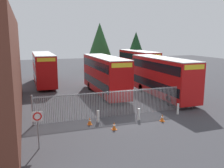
# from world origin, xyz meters

# --- Properties ---
(ground_plane) EXTENTS (100.00, 100.00, 0.00)m
(ground_plane) POSITION_xyz_m (0.00, 8.00, 0.00)
(ground_plane) COLOR #3D3D42
(palisade_fence) EXTENTS (14.63, 0.14, 2.35)m
(palisade_fence) POSITION_xyz_m (-0.55, 0.00, 1.18)
(palisade_fence) COLOR gray
(palisade_fence) RESTS_ON ground
(double_decker_bus_near_gate) EXTENTS (2.54, 10.81, 4.42)m
(double_decker_bus_near_gate) POSITION_xyz_m (6.15, 4.65, 2.42)
(double_decker_bus_near_gate) COLOR red
(double_decker_bus_near_gate) RESTS_ON ground
(double_decker_bus_behind_fence_left) EXTENTS (2.54, 10.81, 4.42)m
(double_decker_bus_behind_fence_left) POSITION_xyz_m (0.59, 8.18, 2.42)
(double_decker_bus_behind_fence_left) COLOR #B70C0C
(double_decker_bus_behind_fence_left) RESTS_ON ground
(double_decker_bus_behind_fence_right) EXTENTS (2.54, 10.81, 4.42)m
(double_decker_bus_behind_fence_right) POSITION_xyz_m (-5.73, 16.49, 2.42)
(double_decker_bus_behind_fence_right) COLOR #B70C0C
(double_decker_bus_behind_fence_right) RESTS_ON ground
(double_decker_bus_far_back) EXTENTS (2.54, 10.81, 4.42)m
(double_decker_bus_far_back) POSITION_xyz_m (9.44, 17.98, 2.42)
(double_decker_bus_far_back) COLOR #B70C0C
(double_decker_bus_far_back) RESTS_ON ground
(bollard_near_left) EXTENTS (0.20, 0.20, 0.95)m
(bollard_near_left) POSITION_xyz_m (-2.91, -1.02, 0.47)
(bollard_near_left) COLOR silver
(bollard_near_left) RESTS_ON ground
(bollard_center_front) EXTENTS (0.20, 0.20, 0.95)m
(bollard_center_front) POSITION_xyz_m (0.35, -1.60, 0.47)
(bollard_center_front) COLOR silver
(bollard_center_front) RESTS_ON ground
(bollard_near_right) EXTENTS (0.20, 0.20, 0.95)m
(bollard_near_right) POSITION_xyz_m (4.24, -1.32, 0.47)
(bollard_near_right) COLOR silver
(bollard_near_right) RESTS_ON ground
(traffic_cone_by_gate) EXTENTS (0.34, 0.34, 0.59)m
(traffic_cone_by_gate) POSITION_xyz_m (-2.27, -2.99, 0.29)
(traffic_cone_by_gate) COLOR orange
(traffic_cone_by_gate) RESTS_ON ground
(traffic_cone_mid_forecourt) EXTENTS (0.34, 0.34, 0.59)m
(traffic_cone_mid_forecourt) POSITION_xyz_m (-3.69, -1.36, 0.29)
(traffic_cone_mid_forecourt) COLOR orange
(traffic_cone_mid_forecourt) RESTS_ON ground
(traffic_cone_near_kerb) EXTENTS (0.34, 0.34, 0.59)m
(traffic_cone_near_kerb) POSITION_xyz_m (1.99, -2.51, 0.29)
(traffic_cone_near_kerb) COLOR orange
(traffic_cone_near_kerb) RESTS_ON ground
(speed_limit_sign_post) EXTENTS (0.60, 0.14, 2.40)m
(speed_limit_sign_post) POSITION_xyz_m (-7.62, -4.47, 1.78)
(speed_limit_sign_post) COLOR slate
(speed_limit_sign_post) RESTS_ON ground
(tree_tall_back) EXTENTS (5.06, 5.06, 9.30)m
(tree_tall_back) POSITION_xyz_m (5.71, 27.48, 5.68)
(tree_tall_back) COLOR #4C3823
(tree_tall_back) RESTS_ON ground
(tree_short_side) EXTENTS (3.74, 3.74, 7.54)m
(tree_short_side) POSITION_xyz_m (10.89, 22.20, 4.85)
(tree_short_side) COLOR #4C3823
(tree_short_side) RESTS_ON ground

